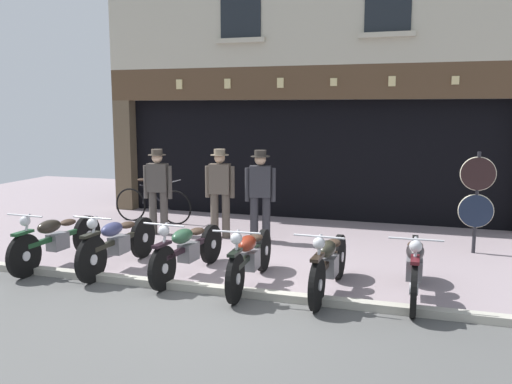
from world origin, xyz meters
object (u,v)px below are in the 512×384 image
Objects in this scene: motorcycle_center at (250,256)px; leaning_bicycle at (153,204)px; motorcycle_center_left at (188,248)px; salesman_left at (158,187)px; motorcycle_far_left at (57,238)px; motorcycle_left at (118,242)px; motorcycle_right at (414,265)px; tyre_sign_pole at (477,194)px; shopkeeper_center at (220,189)px; advert_board_near at (202,139)px; advert_board_far at (163,142)px; motorcycle_center_right at (329,262)px; salesman_right at (260,191)px.

leaning_bicycle reaches higher than motorcycle_center.
salesman_left reaches higher than motorcycle_center_left.
motorcycle_far_left is 1.05m from motorcycle_left.
leaning_bicycle is at bearing -31.85° from motorcycle_right.
motorcycle_right is at bearing -109.12° from tyre_sign_pole.
shopkeeper_center reaches higher than motorcycle_right.
leaning_bicycle reaches higher than motorcycle_far_left.
motorcycle_right reaches higher than motorcycle_center_left.
tyre_sign_pole is (0.90, 2.60, 0.58)m from motorcycle_right.
shopkeeper_center is at bearing -34.69° from motorcycle_right.
motorcycle_center_left is at bearing -175.16° from motorcycle_far_left.
advert_board_near reaches higher than motorcycle_center_left.
advert_board_far is (-1.66, 4.76, 1.19)m from motorcycle_left.
motorcycle_right is at bearing 144.52° from salesman_left.
motorcycle_left is 3.49m from leaning_bicycle.
motorcycle_center is at bearing -137.70° from tyre_sign_pole.
leaning_bicycle reaches higher than motorcycle_left.
motorcycle_left is 1.04× the size of motorcycle_center_right.
motorcycle_center_left is 2.11× the size of advert_board_near.
motorcycle_left is 3.22m from motorcycle_center_right.
tyre_sign_pole is (4.48, 0.24, 0.08)m from shopkeeper_center.
tyre_sign_pole is (6.23, 2.71, 0.59)m from motorcycle_far_left.
motorcycle_right is (2.15, 0.17, 0.01)m from motorcycle_center.
motorcycle_far_left is 5.02m from advert_board_far.
motorcycle_center_right is 5.56m from leaning_bicycle.
motorcycle_center_right is (4.26, -0.04, -0.00)m from motorcycle_far_left.
motorcycle_center_left is at bearing -177.79° from motorcycle_left.
advert_board_near is 0.53× the size of leaning_bicycle.
motorcycle_center_left is 2.41m from salesman_right.
motorcycle_center_left is 1.21× the size of shopkeeper_center.
salesman_left reaches higher than motorcycle_left.
motorcycle_right is (1.07, 0.15, 0.01)m from motorcycle_center_right.
motorcycle_center_right is 1.15× the size of tyre_sign_pole.
advert_board_far reaches higher than motorcycle_far_left.
motorcycle_center reaches higher than motorcycle_center_left.
motorcycle_center_left is at bearing -11.26° from motorcycle_center.
motorcycle_right is at bearing 60.15° from leaning_bicycle.
motorcycle_center_left is at bearing -147.11° from tyre_sign_pole.
advert_board_far is at bearing 179.99° from advert_board_near.
motorcycle_left is 1.20× the size of tyre_sign_pole.
advert_board_near is at bearing -62.71° from motorcycle_center.
shopkeeper_center is (-0.43, 2.39, 0.52)m from motorcycle_center_left.
advert_board_near is at bearing -97.21° from salesman_left.
motorcycle_center_right is at bearing -45.04° from advert_board_far.
advert_board_far is (-3.80, 4.90, 1.20)m from motorcycle_center.
motorcycle_right is at bearing -177.84° from motorcycle_center.
tyre_sign_pole is (5.72, 0.33, 0.10)m from salesman_left.
leaning_bicycle is (-6.38, 0.64, -0.63)m from tyre_sign_pole.
advert_board_far is at bearing -42.68° from motorcycle_center_right.
motorcycle_far_left is 1.02× the size of motorcycle_center_left.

